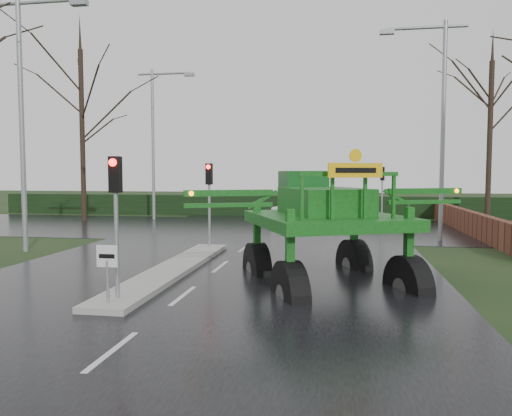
% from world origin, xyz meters
% --- Properties ---
extents(ground, '(140.00, 140.00, 0.00)m').
position_xyz_m(ground, '(0.00, 0.00, 0.00)').
color(ground, black).
rests_on(ground, ground).
extents(road_main, '(14.00, 80.00, 0.02)m').
position_xyz_m(road_main, '(0.00, 10.00, 0.00)').
color(road_main, black).
rests_on(road_main, ground).
extents(road_cross, '(80.00, 12.00, 0.02)m').
position_xyz_m(road_cross, '(0.00, 16.00, 0.01)').
color(road_cross, black).
rests_on(road_cross, ground).
extents(median_island, '(1.20, 10.00, 0.16)m').
position_xyz_m(median_island, '(-1.30, 3.00, 0.09)').
color(median_island, gray).
rests_on(median_island, ground).
extents(hedge_row, '(44.00, 0.90, 1.50)m').
position_xyz_m(hedge_row, '(0.00, 24.00, 0.75)').
color(hedge_row, black).
rests_on(hedge_row, ground).
extents(brick_wall, '(0.40, 20.00, 1.20)m').
position_xyz_m(brick_wall, '(10.50, 16.00, 0.60)').
color(brick_wall, '#592D1E').
rests_on(brick_wall, ground).
extents(keep_left_sign, '(0.50, 0.07, 1.35)m').
position_xyz_m(keep_left_sign, '(-1.30, -1.50, 1.06)').
color(keep_left_sign, gray).
rests_on(keep_left_sign, ground).
extents(traffic_signal_near, '(0.26, 0.33, 3.52)m').
position_xyz_m(traffic_signal_near, '(-1.30, -1.01, 2.59)').
color(traffic_signal_near, gray).
rests_on(traffic_signal_near, ground).
extents(traffic_signal_mid, '(0.26, 0.33, 3.52)m').
position_xyz_m(traffic_signal_mid, '(-1.30, 7.49, 2.59)').
color(traffic_signal_mid, gray).
rests_on(traffic_signal_mid, ground).
extents(traffic_signal_far, '(0.26, 0.33, 3.52)m').
position_xyz_m(traffic_signal_far, '(6.50, 20.01, 2.59)').
color(traffic_signal_far, gray).
rests_on(traffic_signal_far, ground).
extents(street_light_left_near, '(3.85, 0.30, 10.00)m').
position_xyz_m(street_light_left_near, '(-8.19, 6.00, 5.99)').
color(street_light_left_near, gray).
rests_on(street_light_left_near, ground).
extents(street_light_right, '(3.85, 0.30, 10.00)m').
position_xyz_m(street_light_right, '(8.19, 12.00, 5.99)').
color(street_light_right, gray).
rests_on(street_light_right, ground).
extents(street_light_left_far, '(3.85, 0.30, 10.00)m').
position_xyz_m(street_light_left_far, '(-8.19, 20.00, 5.99)').
color(street_light_left_far, gray).
rests_on(street_light_left_far, ground).
extents(tree_left_far, '(7.70, 7.70, 13.26)m').
position_xyz_m(tree_left_far, '(-12.50, 18.00, 7.15)').
color(tree_left_far, black).
rests_on(tree_left_far, ground).
extents(tree_right_far, '(7.00, 7.00, 12.05)m').
position_xyz_m(tree_right_far, '(13.00, 21.00, 6.50)').
color(tree_right_far, black).
rests_on(tree_right_far, ground).
extents(crop_sprayer, '(7.71, 6.32, 4.67)m').
position_xyz_m(crop_sprayer, '(2.59, 0.60, 2.21)').
color(crop_sprayer, black).
rests_on(crop_sprayer, ground).
extents(white_sedan, '(4.76, 2.33, 1.50)m').
position_xyz_m(white_sedan, '(2.22, 17.77, 0.00)').
color(white_sedan, silver).
rests_on(white_sedan, ground).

